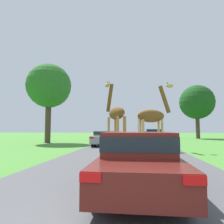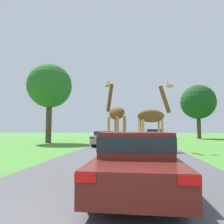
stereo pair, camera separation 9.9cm
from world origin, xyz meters
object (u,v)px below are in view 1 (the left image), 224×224
Objects in this scene: giraffe_near_road at (116,115)px; giraffe_companion at (153,117)px; car_lead_maroon at (138,158)px; car_far_ahead at (105,138)px; car_queue_right at (154,136)px; tree_right_cluster at (197,102)px; car_queue_left at (151,135)px; tree_centre_back at (49,86)px.

giraffe_companion is (2.52, 0.94, -0.07)m from giraffe_near_road.
car_lead_maroon is 1.08× the size of car_far_ahead.
car_queue_right is 0.98× the size of car_far_ahead.
giraffe_companion is at bearing 82.38° from car_lead_maroon.
tree_right_cluster is (8.01, 12.19, 5.00)m from car_queue_right.
giraffe_companion is 1.14× the size of car_queue_left.
car_far_ahead is at bearing -23.45° from tree_centre_back.
giraffe_near_road is 1.10× the size of car_lead_maroon.
tree_centre_back is 1.03× the size of tree_right_cluster.
giraffe_near_road is at bearing -119.42° from tree_right_cluster.
car_queue_left is (0.16, 5.87, -0.08)m from car_queue_right.
car_far_ahead is at bearing -152.61° from giraffe_companion.
tree_right_cluster is (12.68, 14.97, 5.07)m from car_far_ahead.
giraffe_companion reaches higher than car_queue_left.
tree_centre_back reaches higher than car_queue_right.
giraffe_near_road is 0.59× the size of tree_right_cluster.
car_queue_right reaches higher than car_far_ahead.
tree_right_cluster reaches higher than car_lead_maroon.
tree_right_cluster is at bearing 26.97° from giraffe_near_road.
car_far_ahead is 0.48× the size of tree_centre_back.
car_queue_left is 0.50× the size of tree_right_cluster.
giraffe_companion reaches higher than car_queue_right.
car_lead_maroon is at bearing -77.84° from car_far_ahead.
tree_centre_back reaches higher than giraffe_near_road.
giraffe_near_road is 23.14m from tree_right_cluster.
giraffe_companion is 1.16× the size of car_far_ahead.
giraffe_near_road is 8.17m from car_lead_maroon.
tree_centre_back reaches higher than giraffe_companion.
car_queue_left is 11.29m from tree_right_cluster.
car_lead_maroon is (1.34, -7.88, -1.69)m from giraffe_near_road.
giraffe_companion reaches higher than car_lead_maroon.
car_queue_right is 12.77m from tree_centre_back.
car_lead_maroon is at bearing -24.68° from giraffe_companion.
tree_centre_back is at bearing 121.30° from car_lead_maroon.
car_far_ahead is (-2.77, 12.85, -0.03)m from car_lead_maroon.
car_far_ahead is 9.32m from tree_centre_back.
car_queue_right is (3.24, 7.75, -1.66)m from giraffe_near_road.
car_lead_maroon is at bearing -95.48° from car_queue_left.
giraffe_near_road is at bearing -86.54° from giraffe_companion.
giraffe_near_road is 0.57× the size of tree_centre_back.
car_queue_right is (0.72, 6.80, -1.58)m from giraffe_companion.
giraffe_near_road is 14.15m from car_queue_left.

